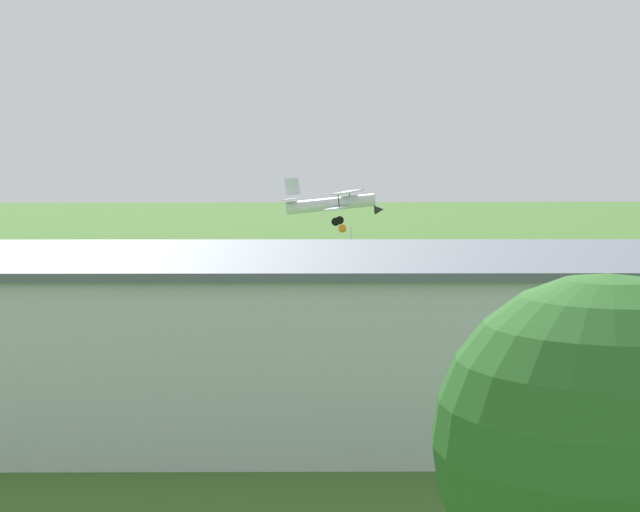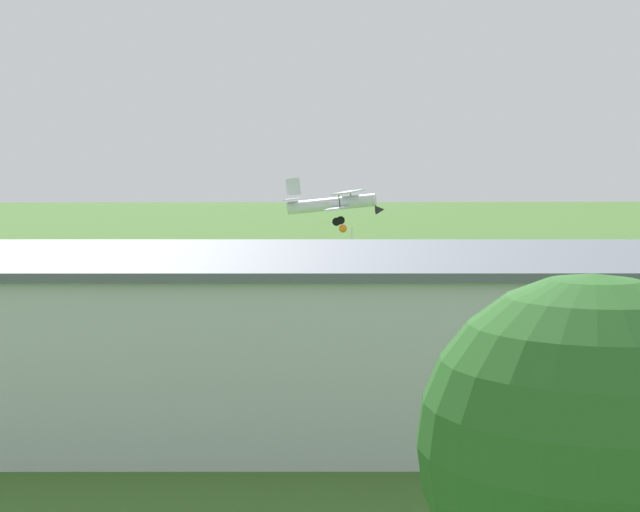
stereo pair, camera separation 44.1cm
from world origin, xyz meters
TOP-DOWN VIEW (x-y plane):
  - ground_plane at (0.00, 0.00)m, footprint 400.00×400.00m
  - hangar at (-0.18, 30.52)m, footprint 38.36×16.89m
  - biplane at (-3.66, -3.79)m, footprint 7.93×8.77m
  - person_beside_truck at (-18.43, 12.11)m, footprint 0.50×0.50m
  - person_crossing_taxiway at (-17.96, 16.95)m, footprint 0.54×0.54m
  - tree_behind_hangar_left at (-5.82, 54.87)m, footprint 6.95×6.95m
  - windsock at (-4.02, 1.02)m, footprint 1.15×1.37m

SIDE VIEW (x-z plane):
  - ground_plane at x=0.00m, z-range 0.00..0.00m
  - person_beside_truck at x=-18.43m, z-range -0.01..1.61m
  - person_crossing_taxiway at x=-17.96m, z-range 0.00..1.68m
  - hangar at x=-0.18m, z-range 0.01..7.41m
  - tree_behind_hangar_left at x=-5.82m, z-range 1.13..10.36m
  - windsock at x=-4.02m, z-range 2.54..9.27m
  - biplane at x=-3.66m, z-range 6.31..9.97m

